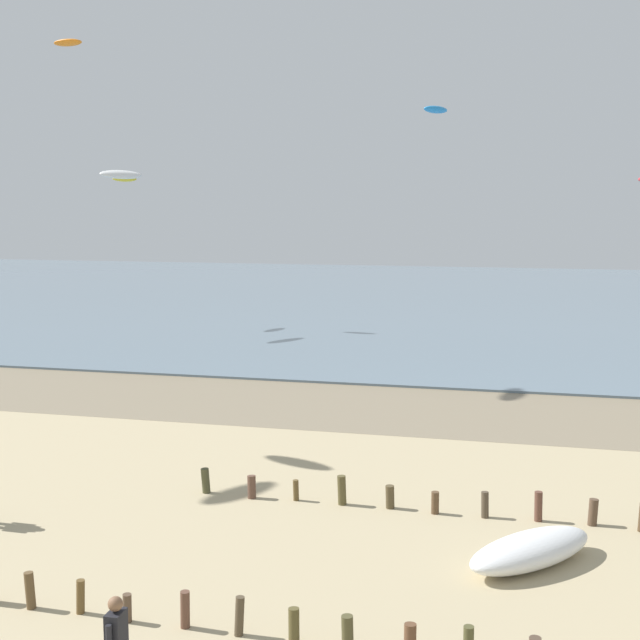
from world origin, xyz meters
name	(u,v)px	position (x,y,z in m)	size (l,w,h in m)	color
wet_sand_strip	(365,407)	(0.00, 25.49, 0.00)	(120.00, 7.56, 0.01)	#84755B
sea	(460,298)	(0.00, 64.27, 0.05)	(160.00, 70.00, 0.10)	slate
groyne_mid	(262,621)	(1.67, 8.05, 0.31)	(11.04, 0.35, 0.70)	brown
groyne_far	(528,508)	(5.99, 14.94, 0.31)	(16.77, 0.37, 0.74)	#49482E
grounded_kite	(531,550)	(6.07, 12.28, 0.33)	(3.30, 1.19, 0.66)	white
kite_aloft_6	(436,110)	(-0.52, 50.29, 13.18)	(2.44, 0.78, 0.39)	#2384D1
kite_aloft_7	(121,175)	(-16.57, 39.68, 9.00)	(2.71, 0.87, 0.43)	white
kite_aloft_11	(125,179)	(-18.20, 43.40, 8.87)	(1.94, 0.62, 0.31)	yellow
kite_aloft_12	(68,43)	(-21.73, 43.55, 16.95)	(1.98, 0.63, 0.32)	orange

